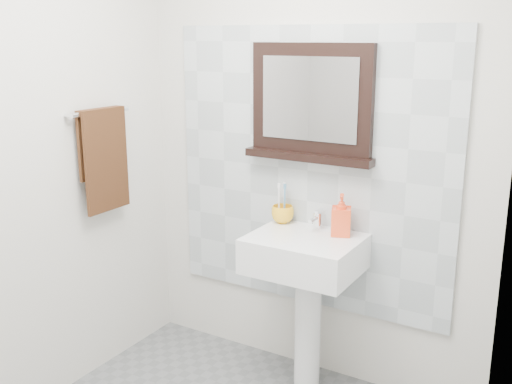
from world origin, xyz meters
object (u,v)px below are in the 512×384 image
framed_mirror (311,105)px  pedestal_sink (305,270)px  toothbrush_cup (283,214)px  hand_towel (104,152)px  soap_dispenser (341,215)px

framed_mirror → pedestal_sink: bearing=-67.6°
pedestal_sink → framed_mirror: bearing=112.4°
toothbrush_cup → framed_mirror: framed_mirror is taller
toothbrush_cup → framed_mirror: (0.13, 0.05, 0.59)m
pedestal_sink → framed_mirror: 0.85m
hand_towel → soap_dispenser: bearing=20.4°
framed_mirror → hand_towel: bearing=-151.6°
pedestal_sink → soap_dispenser: (0.14, 0.11, 0.29)m
toothbrush_cup → hand_towel: (-0.83, -0.47, 0.34)m
framed_mirror → soap_dispenser: bearing=-19.8°
toothbrush_cup → hand_towel: 1.01m
soap_dispenser → framed_mirror: size_ratio=0.31×
pedestal_sink → hand_towel: 1.23m
toothbrush_cup → soap_dispenser: 0.36m
pedestal_sink → toothbrush_cup: 0.34m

